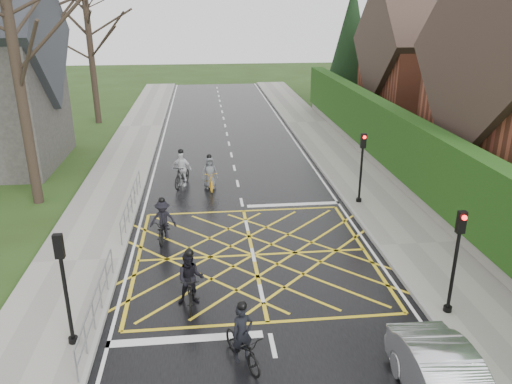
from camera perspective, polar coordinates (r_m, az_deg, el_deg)
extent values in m
plane|color=#213210|center=(17.70, -0.33, -7.22)|extent=(120.00, 120.00, 0.00)
cube|color=black|center=(17.70, -0.33, -7.21)|extent=(9.00, 80.00, 0.01)
cube|color=gray|center=(19.15, 17.92, -5.78)|extent=(3.00, 80.00, 0.15)
cube|color=gray|center=(18.14, -19.72, -7.54)|extent=(3.00, 80.00, 0.15)
cube|color=slate|center=(24.79, 16.31, 1.17)|extent=(0.50, 38.00, 0.70)
cube|color=#1C3A10|center=(24.29, 16.72, 5.06)|extent=(0.90, 38.00, 2.80)
cube|color=brown|center=(37.69, 20.01, 11.44)|extent=(9.00, 8.00, 6.00)
cube|color=#35271F|center=(37.39, 20.56, 15.81)|extent=(9.80, 8.80, 8.80)
cube|color=brown|center=(38.57, 24.88, 19.25)|extent=(0.70, 0.70, 1.60)
cylinder|color=black|center=(44.02, 10.38, 10.33)|extent=(0.50, 0.50, 1.20)
cone|color=black|center=(43.47, 10.77, 16.03)|extent=(4.60, 4.60, 10.00)
cylinder|color=black|center=(22.97, -25.53, 11.78)|extent=(0.44, 0.44, 11.00)
cylinder|color=black|center=(30.82, -22.80, 14.92)|extent=(0.44, 0.44, 12.00)
cylinder|color=black|center=(38.48, -18.33, 14.81)|extent=(0.44, 0.44, 10.00)
cylinder|color=slate|center=(14.42, -17.89, -10.78)|extent=(0.05, 5.00, 0.05)
cylinder|color=slate|center=(14.66, -17.69, -12.28)|extent=(0.04, 5.00, 0.04)
cylinder|color=slate|center=(12.71, -19.81, -18.55)|extent=(0.04, 0.04, 1.00)
cylinder|color=slate|center=(16.80, -16.12, -7.82)|extent=(0.04, 0.04, 1.00)
cylinder|color=slate|center=(21.10, -14.14, -0.16)|extent=(0.05, 6.00, 0.05)
cylinder|color=slate|center=(21.26, -14.03, -1.29)|extent=(0.04, 6.00, 0.04)
cylinder|color=slate|center=(18.56, -15.15, -4.89)|extent=(0.04, 0.04, 1.00)
cylinder|color=slate|center=(24.06, -13.15, 1.26)|extent=(0.04, 0.04, 1.00)
cylinder|color=black|center=(21.93, 11.90, 2.22)|extent=(0.10, 0.10, 3.00)
cylinder|color=black|center=(22.39, 11.65, -1.06)|extent=(0.24, 0.24, 0.30)
cube|color=black|center=(21.54, 12.17, 5.75)|extent=(0.22, 0.16, 0.62)
sphere|color=#FF0C0C|center=(21.38, 12.31, 6.13)|extent=(0.14, 0.14, 0.14)
cylinder|color=black|center=(14.82, 21.67, -8.17)|extent=(0.10, 0.10, 3.00)
cylinder|color=black|center=(15.48, 21.00, -12.57)|extent=(0.24, 0.24, 0.30)
cube|color=black|center=(14.23, 22.41, -3.21)|extent=(0.22, 0.16, 0.62)
sphere|color=#FF0C0C|center=(14.07, 22.73, -2.73)|extent=(0.14, 0.14, 0.14)
cylinder|color=black|center=(13.45, -20.83, -11.14)|extent=(0.10, 0.10, 3.00)
cylinder|color=black|center=(14.18, -20.12, -15.80)|extent=(0.24, 0.24, 0.30)
cube|color=black|center=(12.80, -21.62, -5.78)|extent=(0.22, 0.16, 0.62)
sphere|color=#FF0C0C|center=(12.83, -21.60, -4.82)|extent=(0.14, 0.14, 0.14)
imported|color=black|center=(12.74, -1.52, -17.26)|extent=(1.24, 1.82, 0.90)
imported|color=black|center=(12.63, -1.57, -15.85)|extent=(0.66, 0.56, 1.54)
sphere|color=black|center=(12.18, -1.61, -12.87)|extent=(0.24, 0.24, 0.24)
imported|color=black|center=(14.86, -7.45, -10.94)|extent=(0.54, 1.80, 1.07)
imported|color=black|center=(14.80, -7.49, -9.80)|extent=(0.81, 0.64, 1.64)
sphere|color=black|center=(14.39, -7.65, -6.91)|extent=(0.26, 0.26, 0.26)
imported|color=black|center=(18.94, -10.54, -4.12)|extent=(0.74, 1.75, 0.90)
imported|color=black|center=(18.90, -10.58, -3.14)|extent=(1.03, 0.65, 1.52)
sphere|color=black|center=(18.60, -10.73, -0.93)|extent=(0.24, 0.24, 0.24)
imported|color=black|center=(24.30, -8.47, 1.91)|extent=(1.11, 1.91, 1.10)
imported|color=silver|center=(24.30, -8.49, 2.64)|extent=(1.07, 0.72, 1.69)
sphere|color=black|center=(24.05, -8.60, 4.60)|extent=(0.27, 0.27, 0.27)
imported|color=#C28617|center=(23.83, -5.29, 1.42)|extent=(0.81, 1.79, 0.91)
imported|color=#4C4F52|center=(23.82, -5.32, 2.22)|extent=(0.81, 0.58, 1.55)
sphere|color=black|center=(23.58, -5.39, 4.05)|extent=(0.24, 0.24, 0.24)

